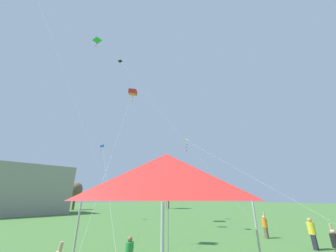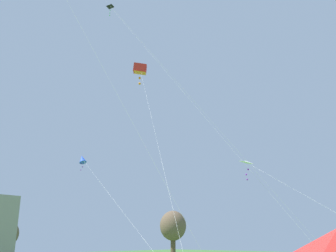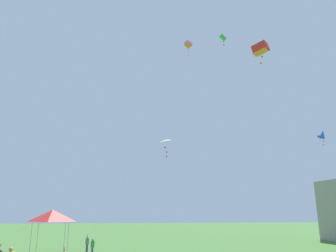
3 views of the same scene
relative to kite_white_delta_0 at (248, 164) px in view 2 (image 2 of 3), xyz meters
name	(u,v)px [view 2 (image 2 of 3)]	position (x,y,z in m)	size (l,w,h in m)	color
tree_near_right	(7,234)	(2.63, 39.32, -4.24)	(3.21, 3.21, 6.47)	brown
tree_far_centre	(173,226)	(22.93, 26.70, -2.99)	(4.08, 4.08, 8.24)	brown
kite_white_delta_0	(248,164)	(0.00, 0.00, 0.00)	(2.92, 14.61, 9.17)	silver
kite_black_delta_1	(114,12)	(-2.50, 12.04, 16.08)	(5.33, 18.79, 25.95)	silver
kite_blue_diamond_2	(82,159)	(-2.90, 15.08, 1.94)	(8.09, 20.80, 11.32)	silver
kite_red_box_3	(140,69)	(-1.70, 9.12, 9.37)	(12.07, 15.88, 18.82)	silver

